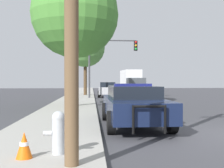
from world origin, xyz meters
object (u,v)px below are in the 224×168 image
object	(u,v)px
car_background_distant	(128,87)
traffic_cone	(24,145)
tree_sidewalk_mid	(85,48)
car_background_midblock	(108,89)
tree_sidewalk_near	(75,15)
police_car	(134,104)
box_truck	(131,81)
traffic_light	(109,56)
fire_hydrant	(58,131)

from	to	relation	value
car_background_distant	traffic_cone	world-z (taller)	car_background_distant
tree_sidewalk_mid	car_background_midblock	bearing A→B (deg)	-36.99
car_background_distant	tree_sidewalk_mid	size ratio (longest dim) A/B	0.55
traffic_cone	car_background_distant	bearing A→B (deg)	79.52
tree_sidewalk_near	police_car	bearing A→B (deg)	-70.30
box_truck	traffic_light	bearing A→B (deg)	71.70
car_background_distant	car_background_midblock	xyz separation A→B (m)	(-4.16, -15.49, 0.07)
traffic_light	traffic_cone	size ratio (longest dim) A/B	10.36
car_background_distant	traffic_cone	size ratio (longest dim) A/B	7.78
traffic_light	car_background_distant	size ratio (longest dim) A/B	1.33
traffic_light	traffic_cone	bearing A→B (deg)	-98.26
tree_sidewalk_mid	box_truck	bearing A→B (deg)	56.92
car_background_distant	car_background_midblock	bearing A→B (deg)	-104.71
traffic_light	car_background_midblock	world-z (taller)	traffic_light
tree_sidewalk_near	traffic_cone	world-z (taller)	tree_sidewalk_near
box_truck	tree_sidewalk_near	world-z (taller)	tree_sidewalk_near
police_car	car_background_midblock	distance (m)	18.31
fire_hydrant	traffic_light	bearing A→B (deg)	83.45
traffic_light	box_truck	size ratio (longest dim) A/B	0.68
traffic_light	tree_sidewalk_mid	bearing A→B (deg)	113.31
car_background_midblock	box_truck	world-z (taller)	box_truck
box_truck	tree_sidewalk_mid	xyz separation A→B (m)	(-6.39, -9.81, 3.50)
traffic_cone	fire_hydrant	bearing A→B (deg)	23.63
police_car	car_background_midblock	xyz separation A→B (m)	(0.12, 18.31, 0.01)
police_car	tree_sidewalk_mid	size ratio (longest dim) A/B	0.71
car_background_midblock	tree_sidewalk_near	xyz separation A→B (m)	(-2.63, -11.29, 4.85)
fire_hydrant	traffic_cone	world-z (taller)	fire_hydrant
police_car	tree_sidewalk_mid	xyz separation A→B (m)	(-2.19, 20.05, 4.41)
police_car	traffic_light	xyz separation A→B (m)	(0.01, 14.93, 3.10)
tree_sidewalk_mid	traffic_cone	distance (m)	25.09
car_background_midblock	traffic_cone	xyz separation A→B (m)	(-2.94, -22.87, -0.40)
police_car	tree_sidewalk_near	xyz separation A→B (m)	(-2.51, 7.02, 4.85)
tree_sidewalk_mid	tree_sidewalk_near	bearing A→B (deg)	-91.42
car_background_distant	tree_sidewalk_near	distance (m)	28.06
car_background_midblock	tree_sidewalk_mid	bearing A→B (deg)	146.32
traffic_light	police_car	bearing A→B (deg)	-90.05
traffic_light	tree_sidewalk_near	distance (m)	8.49
car_background_distant	box_truck	size ratio (longest dim) A/B	0.51
car_background_midblock	traffic_cone	world-z (taller)	car_background_midblock
car_background_distant	fire_hydrant	bearing A→B (deg)	-99.33
fire_hydrant	car_background_midblock	xyz separation A→B (m)	(2.32, 22.60, 0.19)
car_background_midblock	box_truck	distance (m)	12.28
tree_sidewalk_mid	police_car	bearing A→B (deg)	-83.76
traffic_light	tree_sidewalk_near	size ratio (longest dim) A/B	0.65
car_background_distant	traffic_cone	distance (m)	39.02
car_background_midblock	box_truck	size ratio (longest dim) A/B	0.56
traffic_light	car_background_distant	bearing A→B (deg)	77.25
police_car	tree_sidewalk_near	bearing A→B (deg)	-70.78
car_background_distant	car_background_midblock	distance (m)	16.04
box_truck	traffic_cone	xyz separation A→B (m)	(-7.02, -34.43, -1.30)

